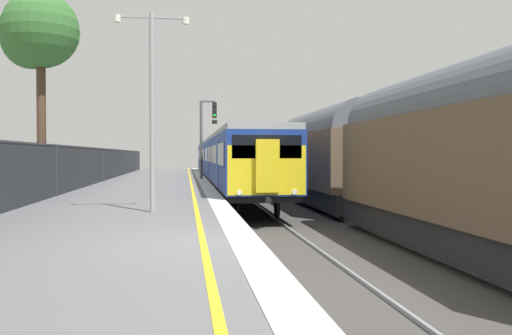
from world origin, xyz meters
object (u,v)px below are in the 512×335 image
object	(u,v)px
platform_lamp_mid	(152,94)
background_tree_centre	(38,35)
commuter_train_at_platform	(225,159)
freight_train_adjacent_track	(371,154)
signal_gantry	(205,130)

from	to	relation	value
platform_lamp_mid	background_tree_centre	size ratio (longest dim) A/B	0.67
commuter_train_at_platform	freight_train_adjacent_track	bearing A→B (deg)	-78.32
commuter_train_at_platform	background_tree_centre	distance (m)	18.90
signal_gantry	background_tree_centre	distance (m)	14.85
freight_train_adjacent_track	signal_gantry	size ratio (longest dim) A/B	5.35
freight_train_adjacent_track	signal_gantry	xyz separation A→B (m)	(-5.48, 15.94, 1.56)
freight_train_adjacent_track	platform_lamp_mid	distance (m)	9.01
signal_gantry	commuter_train_at_platform	bearing A→B (deg)	66.71
background_tree_centre	freight_train_adjacent_track	bearing A→B (deg)	-14.59
signal_gantry	platform_lamp_mid	bearing A→B (deg)	-96.01
freight_train_adjacent_track	platform_lamp_mid	bearing A→B (deg)	-149.33
commuter_train_at_platform	background_tree_centre	bearing A→B (deg)	-117.88
commuter_train_at_platform	signal_gantry	xyz separation A→B (m)	(-1.47, -3.42, 1.86)
commuter_train_at_platform	platform_lamp_mid	world-z (taller)	platform_lamp_mid
freight_train_adjacent_track	platform_lamp_mid	xyz separation A→B (m)	(-7.63, -4.53, 1.59)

